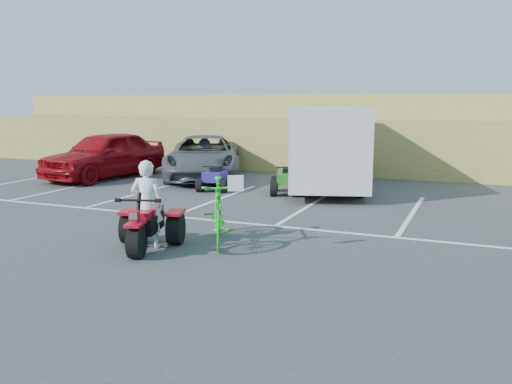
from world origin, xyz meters
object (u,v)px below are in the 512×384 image
at_px(green_dirt_bike, 218,211).
at_px(grey_pickup, 204,157).
at_px(red_trike_atv, 146,250).
at_px(quad_atv_green, 288,194).
at_px(quad_atv_blue, 216,190).
at_px(rider, 147,204).
at_px(red_car, 105,155).
at_px(cargo_trailer, 327,145).

distance_m(green_dirt_bike, grey_pickup, 9.28).
distance_m(red_trike_atv, quad_atv_green, 7.00).
distance_m(red_trike_atv, grey_pickup, 9.72).
xyz_separation_m(quad_atv_blue, quad_atv_green, (2.30, 0.28, 0.00)).
xyz_separation_m(rider, quad_atv_blue, (-1.86, 6.57, -0.85)).
relative_size(red_car, quad_atv_green, 3.63).
distance_m(red_trike_atv, rider, 0.87).
distance_m(rider, green_dirt_bike, 1.39).
distance_m(quad_atv_blue, quad_atv_green, 2.32).
bearing_deg(rider, red_trike_atv, 90.00).
bearing_deg(quad_atv_green, red_car, 155.88).
xyz_separation_m(red_car, cargo_trailer, (8.21, 0.57, 0.56)).
bearing_deg(green_dirt_bike, quad_atv_blue, 90.78).
height_order(red_trike_atv, green_dirt_bike, green_dirt_bike).
bearing_deg(green_dirt_bike, quad_atv_green, 69.77).
relative_size(red_trike_atv, grey_pickup, 0.30).
relative_size(rider, quad_atv_blue, 1.33).
xyz_separation_m(rider, red_car, (-6.91, 7.51, 0.00)).
bearing_deg(quad_atv_green, grey_pickup, 134.12).
xyz_separation_m(red_car, quad_atv_green, (7.35, -0.67, -0.86)).
bearing_deg(quad_atv_blue, red_trike_atv, -82.71).
xyz_separation_m(red_trike_atv, rider, (-0.04, 0.14, 0.85)).
xyz_separation_m(green_dirt_bike, quad_atv_blue, (-2.96, 5.75, -0.65)).
height_order(green_dirt_bike, quad_atv_blue, green_dirt_bike).
bearing_deg(quad_atv_green, rider, -112.65).
bearing_deg(quad_atv_blue, green_dirt_bike, -71.28).
distance_m(rider, grey_pickup, 9.54).
height_order(red_trike_atv, cargo_trailer, cargo_trailer).
distance_m(red_car, quad_atv_blue, 5.21).
bearing_deg(red_trike_atv, red_car, 114.83).
bearing_deg(green_dirt_bike, grey_pickup, 93.43).
relative_size(grey_pickup, quad_atv_blue, 4.33).
bearing_deg(red_car, rider, -40.28).
bearing_deg(rider, cargo_trailer, -116.55).
relative_size(red_car, quad_atv_blue, 3.93).
xyz_separation_m(red_car, quad_atv_blue, (5.05, -0.95, -0.86)).
distance_m(red_trike_atv, quad_atv_blue, 6.98).
bearing_deg(grey_pickup, rider, -93.07).
height_order(cargo_trailer, quad_atv_green, cargo_trailer).
bearing_deg(red_car, green_dirt_bike, -32.75).
xyz_separation_m(green_dirt_bike, cargo_trailer, (0.19, 7.26, 0.77)).
relative_size(red_trike_atv, green_dirt_bike, 0.77).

